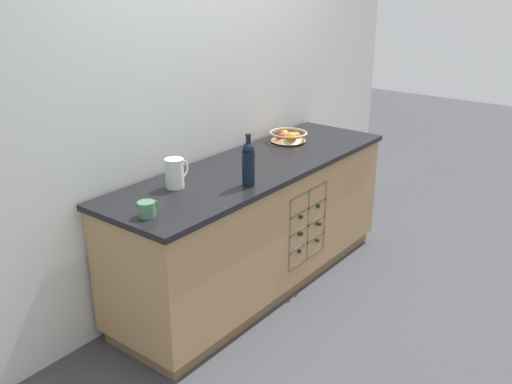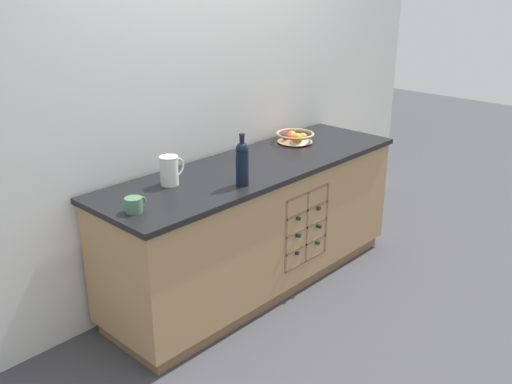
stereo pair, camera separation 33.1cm
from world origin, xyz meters
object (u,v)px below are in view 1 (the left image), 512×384
at_px(white_pitcher, 175,172).
at_px(ceramic_mug, 147,209).
at_px(fruit_bowl, 288,136).
at_px(standing_wine_bottle, 248,163).

relative_size(white_pitcher, ceramic_mug, 1.39).
bearing_deg(fruit_bowl, standing_wine_bottle, -159.34).
distance_m(white_pitcher, standing_wine_bottle, 0.43).
bearing_deg(white_pitcher, fruit_bowl, 0.96).
distance_m(fruit_bowl, standing_wine_bottle, 0.96).
xyz_separation_m(ceramic_mug, standing_wine_bottle, (0.67, -0.13, 0.10)).
bearing_deg(ceramic_mug, fruit_bowl, 7.50).
height_order(fruit_bowl, standing_wine_bottle, standing_wine_bottle).
xyz_separation_m(fruit_bowl, white_pitcher, (-1.18, -0.02, 0.05)).
xyz_separation_m(white_pitcher, standing_wine_bottle, (0.28, -0.32, 0.05)).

